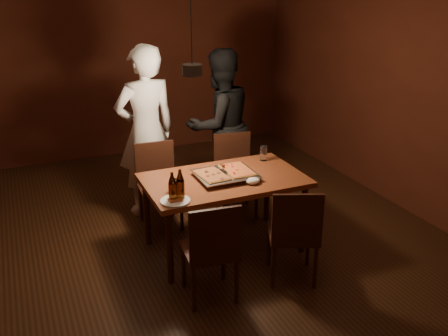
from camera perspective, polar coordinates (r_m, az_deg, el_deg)
name	(u,v)px	position (r m, az deg, el deg)	size (l,w,h in m)	color
room_shell	(193,108)	(4.60, -3.55, 6.83)	(6.00, 6.00, 6.00)	#3A1E10
dining_table	(224,185)	(4.74, 0.00, -1.96)	(1.50, 0.90, 0.75)	brown
chair_far_left	(158,177)	(5.34, -7.60, -1.03)	(0.44, 0.44, 0.49)	#38190F
chair_far_right	(234,166)	(5.58, 1.20, 0.19)	(0.48, 0.48, 0.49)	#38190F
chair_near_left	(212,244)	(4.02, -1.40, -8.65)	(0.46, 0.46, 0.49)	#38190F
chair_near_right	(295,228)	(4.30, 8.08, -6.76)	(0.55, 0.55, 0.49)	#38190F
pizza_tray	(225,175)	(4.70, 0.17, -0.86)	(0.55, 0.45, 0.05)	silver
pizza_meat	(212,175)	(4.63, -1.41, -0.78)	(0.23, 0.37, 0.02)	maroon
pizza_cheese	(237,170)	(4.75, 1.52, -0.21)	(0.24, 0.38, 0.02)	gold
spatula	(226,171)	(4.71, 0.21, -0.31)	(0.09, 0.24, 0.04)	silver
beer_bottle_a	(172,187)	(4.20, -5.92, -2.19)	(0.07, 0.07, 0.26)	black
beer_bottle_b	(180,185)	(4.22, -5.02, -1.93)	(0.07, 0.07, 0.27)	black
water_glass_left	(173,185)	(4.43, -5.85, -1.94)	(0.07, 0.07, 0.11)	silver
water_glass_right	(264,153)	(5.14, 4.54, 1.68)	(0.07, 0.07, 0.15)	silver
plate_slice	(175,201)	(4.24, -5.59, -3.76)	(0.26, 0.26, 0.03)	white
napkin	(253,181)	(4.57, 3.33, -1.48)	(0.14, 0.10, 0.06)	white
diner_white	(146,132)	(5.51, -8.88, 4.11)	(0.69, 0.45, 1.89)	white
diner_dark	(220,125)	(5.88, -0.50, 4.93)	(0.87, 0.67, 1.78)	black
pendant_lamp	(192,69)	(4.52, -3.66, 11.25)	(0.18, 0.18, 1.10)	black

